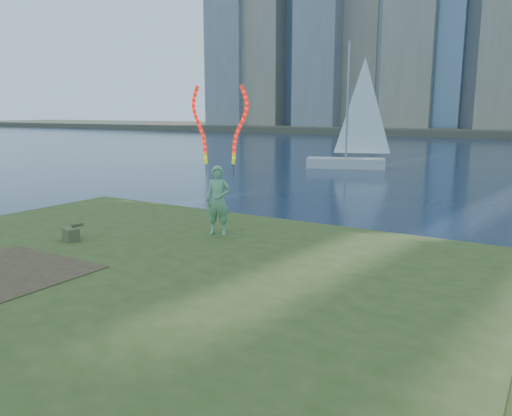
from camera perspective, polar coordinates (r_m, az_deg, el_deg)
The scene contains 5 objects.
ground at distance 11.96m, azimuth -8.10°, elevation -8.71°, with size 320.00×320.00×0.00m, color #1A2741.
grassy_knoll at distance 10.31m, azimuth -16.45°, elevation -10.33°, with size 20.00×18.00×0.80m.
woman_with_ribbons at distance 13.08m, azimuth -4.34°, elevation 2.95°, with size 1.99×0.85×4.19m.
canvas_bag at distance 13.45m, azimuth -20.36°, elevation -2.76°, with size 0.52×0.58×0.42m.
sailboat at distance 36.73m, azimuth 10.74°, elevation 6.87°, with size 5.86×3.46×8.91m.
Camera 1 is at (7.28, -8.62, 3.99)m, focal length 35.00 mm.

